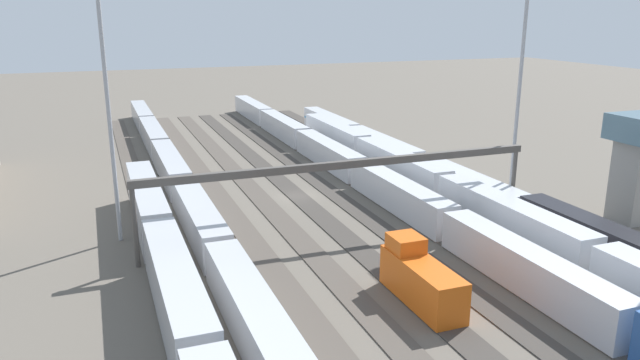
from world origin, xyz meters
TOP-DOWN VIEW (x-y plane):
  - ground_plane at (0.00, 0.00)m, footprint 400.00×400.00m
  - track_bed_0 at (0.00, -20.00)m, footprint 140.00×2.80m
  - track_bed_1 at (0.00, -15.00)m, footprint 140.00×2.80m
  - track_bed_2 at (0.00, -10.00)m, footprint 140.00×2.80m
  - track_bed_3 at (0.00, -5.00)m, footprint 140.00×2.80m
  - track_bed_4 at (0.00, 0.00)m, footprint 140.00×2.80m
  - track_bed_5 at (0.00, 5.00)m, footprint 140.00×2.80m
  - track_bed_6 at (0.00, 10.00)m, footprint 140.00×2.80m
  - track_bed_7 at (0.00, 15.00)m, footprint 140.00×2.80m
  - track_bed_8 at (0.00, 20.00)m, footprint 140.00×2.80m
  - train_on_track_1 at (-13.03, -15.00)m, footprint 95.60×3.00m
  - train_on_track_0 at (4.64, -20.00)m, footprint 90.60×3.06m
  - train_on_track_8 at (-29.20, 20.00)m, footprint 71.40×3.00m
  - train_on_track_2 at (3.40, -10.00)m, footprint 139.00×3.00m
  - train_on_track_7 at (3.56, 15.00)m, footprint 139.00×3.00m
  - train_on_track_4 at (-32.89, 0.00)m, footprint 10.00×3.00m
  - light_mast_0 at (-14.45, -23.50)m, footprint 2.80×0.70m
  - light_mast_1 at (-8.49, 23.33)m, footprint 2.80×0.70m
  - signal_gantry at (-16.59, 0.00)m, footprint 0.70×45.00m
  - control_tower at (-23.45, -33.98)m, footprint 6.00×6.00m

SIDE VIEW (x-z plane):
  - ground_plane at x=0.00m, z-range 0.00..0.00m
  - track_bed_0 at x=0.00m, z-range 0.00..0.12m
  - track_bed_1 at x=0.00m, z-range 0.00..0.12m
  - track_bed_2 at x=0.00m, z-range 0.00..0.12m
  - track_bed_3 at x=0.00m, z-range 0.00..0.12m
  - track_bed_4 at x=0.00m, z-range 0.00..0.12m
  - track_bed_5 at x=0.00m, z-range 0.00..0.12m
  - track_bed_6 at x=0.00m, z-range 0.00..0.12m
  - track_bed_7 at x=0.00m, z-range 0.00..0.12m
  - track_bed_8 at x=0.00m, z-range 0.00..0.12m
  - train_on_track_2 at x=3.40m, z-range -0.13..4.27m
  - train_on_track_7 at x=3.56m, z-range -0.13..4.27m
  - train_on_track_0 at x=4.64m, z-range -0.12..4.28m
  - train_on_track_4 at x=-32.89m, z-range -0.34..4.66m
  - train_on_track_1 at x=-13.03m, z-range 0.12..5.12m
  - train_on_track_8 at x=-29.20m, z-range 0.12..5.12m
  - control_tower at x=-23.45m, z-range 1.11..13.91m
  - signal_gantry at x=-16.59m, z-range 3.40..12.20m
  - light_mast_1 at x=-8.49m, z-range 3.75..31.31m
  - light_mast_0 at x=-14.45m, z-range 3.84..33.66m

